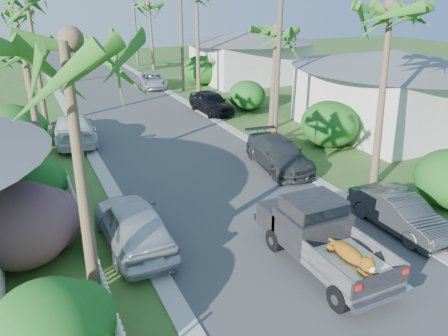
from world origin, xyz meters
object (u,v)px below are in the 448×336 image
palm_r_d (149,4)px  house_right_far (249,58)px  parked_car_rn (400,213)px  utility_pole_c (182,36)px  palm_r_b (276,29)px  utility_pole_d (135,24)px  parked_car_ln (133,224)px  palm_l_d (15,12)px  utility_pole_b (278,59)px  parked_car_rm (279,154)px  parked_car_rd (152,81)px  palm_r_a (395,6)px  parked_car_lf (73,129)px  house_right_near (390,94)px  palm_l_a (63,42)px  parked_car_rf (211,102)px  palm_l_b (23,41)px  pickup_truck (317,232)px

palm_r_d → house_right_far: 12.79m
parked_car_rn → utility_pole_c: utility_pole_c is taller
palm_r_b → utility_pole_d: size_ratio=0.80×
parked_car_ln → house_right_far: size_ratio=0.53×
palm_l_d → utility_pole_b: (12.10, -21.00, -1.84)m
parked_car_rm → palm_r_d: (2.90, 30.59, 6.03)m
parked_car_rd → palm_r_d: bearing=80.7°
palm_r_a → parked_car_rd: bearing=96.3°
parked_car_rn → parked_car_lf: parked_car_lf is taller
parked_car_ln → palm_l_d: palm_l_d is taller
parked_car_rm → utility_pole_b: bearing=67.7°
house_right_far → parked_car_rn: bearing=-107.5°
parked_car_rd → palm_r_b: size_ratio=0.64×
palm_l_d → house_right_far: palm_l_d is taller
house_right_far → utility_pole_c: 8.06m
parked_car_ln → house_right_near: bearing=-160.1°
parked_car_lf → palm_l_a: size_ratio=0.66×
house_right_far → palm_l_a: bearing=-125.4°
parked_car_rm → house_right_near: (9.40, 2.59, 1.51)m
parked_car_rm → palm_r_d: size_ratio=0.61×
palm_r_a → house_right_near: bearing=41.8°
parked_car_rn → parked_car_rf: parked_car_rf is taller
utility_pole_c → palm_l_b: bearing=-127.8°
parked_car_lf → palm_r_d: (11.33, 22.44, 5.95)m
parked_car_rn → palm_r_b: palm_r_b is taller
parked_car_rn → utility_pole_d: (1.30, 40.55, 3.94)m
pickup_truck → utility_pole_d: bearing=82.8°
palm_l_a → house_right_far: 33.48m
pickup_truck → palm_r_a: (5.85, 3.86, 6.41)m
pickup_truck → palm_l_b: 13.27m
parked_car_lf → utility_pole_d: bearing=-109.7°
parked_car_ln → palm_l_d: (-1.97, 28.57, 5.62)m
palm_l_a → palm_l_b: size_ratio=1.11×
palm_l_b → house_right_far: 27.06m
parked_car_rd → house_right_near: (9.40, -18.47, 1.58)m
parked_car_rf → pickup_truck: bearing=-105.6°
pickup_truck → palm_r_b: size_ratio=0.71×
parked_car_rd → utility_pole_b: bearing=-75.8°
parked_car_rn → parked_car_rm: parked_car_rm is taller
palm_r_a → house_right_near: palm_r_a is taller
parked_car_rm → house_right_near: bearing=22.2°
parked_car_ln → utility_pole_d: 39.10m
house_right_near → palm_l_a: bearing=-154.9°
utility_pole_d → palm_l_b: bearing=-111.8°
parked_car_rm → parked_car_rd: size_ratio=1.06×
parked_car_rm → parked_car_rd: (0.00, 21.06, -0.07)m
house_right_near → palm_r_b: bearing=154.9°
palm_l_d → utility_pole_d: utility_pole_d is taller
house_right_far → utility_pole_c: (-7.40, -2.00, 2.48)m
utility_pole_b → utility_pole_c: (0.00, 15.00, 0.00)m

